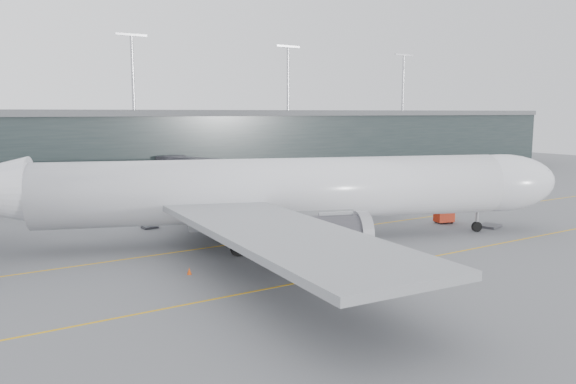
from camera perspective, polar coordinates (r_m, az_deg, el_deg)
ground at (r=67.50m, az=-6.78°, el=-4.57°), size 320.00×320.00×0.00m
taxiline_a at (r=64.01m, az=-5.22°, el=-5.24°), size 160.00×0.25×0.02m
taxiline_b at (r=50.79m, az=3.20°, el=-8.78°), size 160.00×0.25×0.02m
taxiline_lead_main at (r=87.42m, az=-9.54°, el=-1.71°), size 0.25×60.00×0.02m
terminal at (r=121.01m, az=-18.91°, el=4.29°), size 240.00×36.00×29.00m
main_aircraft at (r=63.64m, az=-1.42°, el=0.09°), size 72.17×66.61×20.93m
jet_bridge at (r=94.98m, az=-3.84°, el=2.30°), size 19.26×44.53×6.90m
gse_cart at (r=78.07m, az=15.57°, el=-2.40°), size 2.69×2.03×1.64m
baggage_dolly at (r=77.34m, az=19.80°, el=-3.24°), size 3.33×2.94×0.28m
uld_a at (r=73.95m, az=-13.88°, el=-2.92°), size 2.00×1.65×1.72m
uld_b at (r=77.52m, az=-11.54°, el=-2.36°), size 2.23×1.99×1.69m
uld_c at (r=78.01m, az=-9.53°, el=-2.24°), size 2.18×1.92×1.69m
cone_nose at (r=82.11m, az=16.52°, el=-2.34°), size 0.42×0.42×0.67m
cone_wing_stbd at (r=57.87m, az=10.61°, el=-6.45°), size 0.43×0.43×0.69m
cone_wing_port at (r=78.78m, az=-5.14°, el=-2.46°), size 0.44×0.44×0.70m
cone_tail at (r=52.68m, az=-10.00°, el=-7.90°), size 0.42×0.42×0.67m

